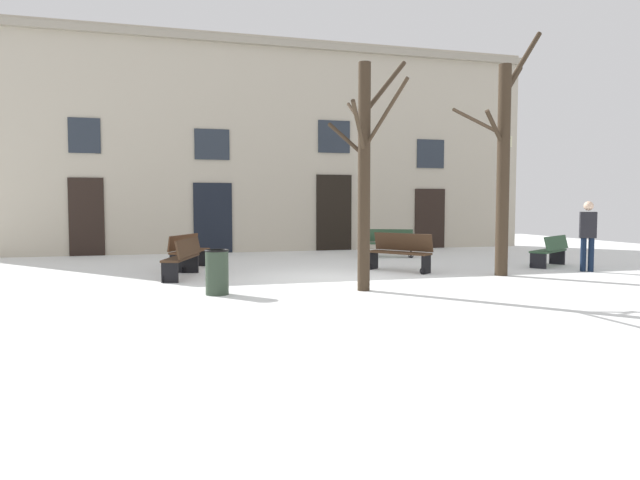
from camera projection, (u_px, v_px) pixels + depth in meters
ground_plane at (339, 280)px, 12.69m from camera, size 31.95×31.95×0.00m
building_facade at (272, 144)px, 20.22m from camera, size 19.97×0.60×7.63m
tree_center at (365, 166)px, 11.00m from camera, size 1.84×2.13×4.71m
tree_right_of_center at (504, 161)px, 13.34m from camera, size 1.82×1.67×5.85m
streetlamp at (506, 182)px, 18.21m from camera, size 0.30×0.30×3.96m
litter_bin at (217, 272)px, 10.59m from camera, size 0.46×0.46×0.85m
bench_far_corner at (188, 251)px, 14.72m from camera, size 1.15×1.69×0.91m
bench_back_to_back_right at (183, 257)px, 13.04m from camera, size 0.98×1.94×0.92m
bench_by_litter_bin at (550, 251)px, 15.38m from camera, size 1.57×1.26×0.85m
bench_back_to_back_left at (400, 252)px, 14.28m from camera, size 1.34×1.64×0.97m
bench_facing_shops at (388, 243)px, 18.16m from camera, size 1.66×1.06×0.90m
person_crossing_plaza at (588, 232)px, 14.16m from camera, size 0.44×0.39×1.78m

